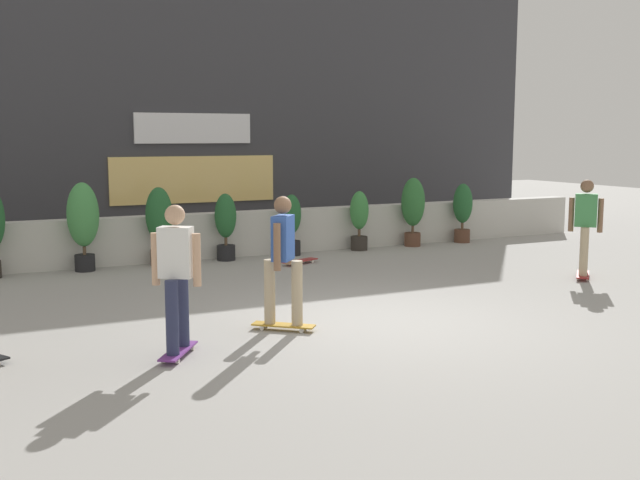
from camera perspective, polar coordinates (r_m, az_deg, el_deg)
ground_plane at (r=10.15m, az=3.78°, el=-6.09°), size 48.00×48.00×0.00m
planter_wall at (r=15.46m, az=-7.42°, el=0.39°), size 18.00×0.40×0.90m
building_backdrop at (r=19.18m, az=-11.51°, el=10.12°), size 20.00×2.08×6.50m
potted_plant_2 at (r=14.31m, az=-17.32°, el=1.50°), size 0.57×0.57×1.61m
potted_plant_3 at (r=14.60m, az=-11.95°, el=1.46°), size 0.50×0.50×1.48m
potted_plant_4 at (r=14.99m, az=-7.08°, el=1.26°), size 0.42×0.42×1.31m
potted_plant_5 at (r=15.51m, az=-2.14°, el=1.33°), size 0.39×0.39×1.25m
potted_plant_6 at (r=16.22m, az=2.96°, el=1.66°), size 0.40×0.40×1.26m
potted_plant_7 at (r=16.90m, az=6.98°, el=2.51°), size 0.52×0.52×1.51m
potted_plant_8 at (r=17.69m, az=10.64°, el=2.27°), size 0.44×0.44×1.35m
skater_far_right at (r=8.48m, az=-10.70°, el=-2.47°), size 0.62×0.77×1.70m
skater_foreground at (r=9.49m, az=-2.79°, el=-1.25°), size 0.73×0.68×1.70m
skater_mid_plaza at (r=13.73m, az=19.26°, el=1.14°), size 0.71×0.70×1.70m
skateboard_near_camera at (r=14.52m, az=-1.51°, el=-1.57°), size 0.82×0.47×0.08m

